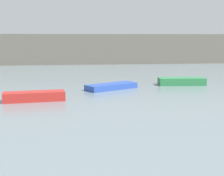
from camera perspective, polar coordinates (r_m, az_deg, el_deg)
embankment_wall at (r=43.60m, az=-17.22°, el=6.39°), size 80.00×1.20×3.94m
rowboat_red at (r=18.79m, az=-13.39°, el=-1.42°), size 3.47×1.42×0.52m
rowboat_blue at (r=22.45m, az=-0.11°, el=0.28°), size 3.79×2.88×0.38m
rowboat_green at (r=24.99m, az=12.02°, el=1.14°), size 3.51×1.48×0.54m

